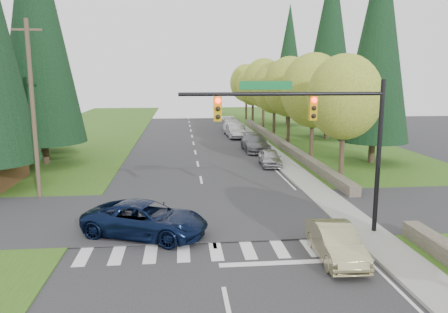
{
  "coord_description": "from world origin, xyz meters",
  "views": [
    {
      "loc": [
        -1.33,
        -13.32,
        6.91
      ],
      "look_at": [
        0.9,
        8.92,
        2.8
      ],
      "focal_mm": 35.0,
      "sensor_mm": 36.0,
      "label": 1
    }
  ],
  "objects": [
    {
      "name": "ground",
      "position": [
        0.0,
        0.0,
        0.0
      ],
      "size": [
        120.0,
        120.0,
        0.0
      ],
      "primitive_type": "plane",
      "color": "#28282B",
      "rests_on": "ground"
    },
    {
      "name": "grass_east",
      "position": [
        13.0,
        20.0,
        0.03
      ],
      "size": [
        14.0,
        110.0,
        0.06
      ],
      "primitive_type": "cube",
      "color": "#345516",
      "rests_on": "ground"
    },
    {
      "name": "grass_west",
      "position": [
        -13.0,
        20.0,
        0.03
      ],
      "size": [
        14.0,
        110.0,
        0.06
      ],
      "primitive_type": "cube",
      "color": "#345516",
      "rests_on": "ground"
    },
    {
      "name": "cross_street",
      "position": [
        0.0,
        8.0,
        0.0
      ],
      "size": [
        120.0,
        8.0,
        0.1
      ],
      "primitive_type": "cube",
      "color": "#28282B",
      "rests_on": "ground"
    },
    {
      "name": "sidewalk_east",
      "position": [
        6.9,
        22.0,
        0.07
      ],
      "size": [
        1.8,
        80.0,
        0.13
      ],
      "primitive_type": "cube",
      "color": "gray",
      "rests_on": "ground"
    },
    {
      "name": "curb_east",
      "position": [
        6.05,
        22.0,
        0.07
      ],
      "size": [
        0.2,
        80.0,
        0.13
      ],
      "primitive_type": "cube",
      "color": "gray",
      "rests_on": "ground"
    },
    {
      "name": "stone_wall_north",
      "position": [
        8.6,
        30.0,
        0.35
      ],
      "size": [
        0.7,
        40.0,
        0.7
      ],
      "primitive_type": "cube",
      "color": "#4C4438",
      "rests_on": "ground"
    },
    {
      "name": "traffic_signal",
      "position": [
        4.37,
        4.5,
        4.98
      ],
      "size": [
        8.7,
        0.37,
        6.8
      ],
      "color": "black",
      "rests_on": "ground"
    },
    {
      "name": "utility_pole",
      "position": [
        -9.5,
        12.0,
        5.14
      ],
      "size": [
        1.6,
        0.24,
        10.0
      ],
      "color": "#473828",
      "rests_on": "ground"
    },
    {
      "name": "decid_tree_0",
      "position": [
        9.2,
        14.0,
        5.6
      ],
      "size": [
        4.8,
        4.8,
        8.37
      ],
      "color": "#38281C",
      "rests_on": "ground"
    },
    {
      "name": "decid_tree_1",
      "position": [
        9.3,
        21.0,
        5.8
      ],
      "size": [
        5.2,
        5.2,
        8.8
      ],
      "color": "#38281C",
      "rests_on": "ground"
    },
    {
      "name": "decid_tree_2",
      "position": [
        9.1,
        28.0,
        5.93
      ],
      "size": [
        5.0,
        5.0,
        8.82
      ],
      "color": "#38281C",
      "rests_on": "ground"
    },
    {
      "name": "decid_tree_3",
      "position": [
        9.2,
        35.0,
        5.66
      ],
      "size": [
        5.0,
        5.0,
        8.55
      ],
      "color": "#38281C",
      "rests_on": "ground"
    },
    {
      "name": "decid_tree_4",
      "position": [
        9.3,
        42.0,
        6.06
      ],
      "size": [
        5.4,
        5.4,
        9.18
      ],
      "color": "#38281C",
      "rests_on": "ground"
    },
    {
      "name": "decid_tree_5",
      "position": [
        9.1,
        49.0,
        5.53
      ],
      "size": [
        4.8,
        4.8,
        8.3
      ],
      "color": "#38281C",
      "rests_on": "ground"
    },
    {
      "name": "decid_tree_6",
      "position": [
        9.2,
        56.0,
        5.86
      ],
      "size": [
        5.2,
        5.2,
        8.86
      ],
      "color": "#38281C",
      "rests_on": "ground"
    },
    {
      "name": "conifer_w_c",
      "position": [
        -12.0,
        22.0,
        11.29
      ],
      "size": [
        6.46,
        6.46,
        20.8
      ],
      "color": "#38281C",
      "rests_on": "ground"
    },
    {
      "name": "conifer_w_e",
      "position": [
        -14.0,
        28.0,
        10.29
      ],
      "size": [
        5.78,
        5.78,
        18.8
      ],
      "color": "#38281C",
      "rests_on": "ground"
    },
    {
      "name": "conifer_e_a",
      "position": [
        14.0,
        20.0,
        9.79
      ],
      "size": [
        5.44,
        5.44,
        17.8
      ],
      "color": "#38281C",
      "rests_on": "ground"
    },
    {
      "name": "conifer_e_b",
      "position": [
        15.0,
        34.0,
        10.79
      ],
      "size": [
        6.12,
        6.12,
        19.8
      ],
      "color": "#38281C",
      "rests_on": "ground"
    },
    {
      "name": "conifer_e_c",
      "position": [
        14.0,
        48.0,
        9.29
      ],
      "size": [
        5.1,
        5.1,
        16.8
      ],
      "color": "#38281C",
      "rests_on": "ground"
    },
    {
      "name": "sedan_champagne",
      "position": [
        4.5,
        1.96,
        0.67
      ],
      "size": [
        1.55,
        4.1,
        1.34
      ],
      "primitive_type": "imported",
      "rotation": [
        0.0,
        0.0,
        -0.04
      ],
      "color": "tan",
      "rests_on": "ground"
    },
    {
      "name": "suv_navy",
      "position": [
        -2.91,
        5.19,
        0.76
      ],
      "size": [
        6.01,
        4.4,
        1.52
      ],
      "primitive_type": "imported",
      "rotation": [
        0.0,
        0.0,
        1.18
      ],
      "color": "black",
      "rests_on": "ground"
    },
    {
      "name": "parked_car_a",
      "position": [
        5.6,
        19.63,
        0.65
      ],
      "size": [
        1.73,
        3.89,
        1.3
      ],
      "primitive_type": "imported",
      "rotation": [
        0.0,
        0.0,
        -0.05
      ],
      "color": "#A1A1A6",
      "rests_on": "ground"
    },
    {
      "name": "parked_car_b",
      "position": [
        5.6,
        26.47,
        0.78
      ],
      "size": [
        2.27,
        5.4,
        1.56
      ],
      "primitive_type": "imported",
      "rotation": [
        0.0,
        0.0,
        0.02
      ],
      "color": "slate",
      "rests_on": "ground"
    },
    {
      "name": "parked_car_c",
      "position": [
        4.89,
        35.77,
        0.8
      ],
      "size": [
        1.81,
        4.91,
        1.61
      ],
      "primitive_type": "imported",
      "rotation": [
        0.0,
        0.0,
        0.02
      ],
      "color": "#B4B4B9",
      "rests_on": "ground"
    },
    {
      "name": "parked_car_d",
      "position": [
        4.92,
        40.62,
        0.8
      ],
      "size": [
        2.16,
        4.81,
        1.6
      ],
      "primitive_type": "imported",
      "rotation": [
        0.0,
        0.0,
        -0.06
      ],
      "color": "silver",
      "rests_on": "ground"
    },
    {
      "name": "parked_car_e",
      "position": [
        5.6,
        43.0,
        0.74
      ],
      "size": [
        2.67,
        5.33,
        1.48
      ],
      "primitive_type": "imported",
      "rotation": [
        0.0,
        0.0,
        0.12
      ],
      "color": "#B5B4BA",
      "rests_on": "ground"
    }
  ]
}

